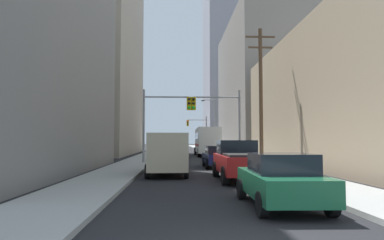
# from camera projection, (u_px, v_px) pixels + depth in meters

# --- Properties ---
(sidewalk_left) EXTENTS (2.78, 160.00, 0.15)m
(sidewalk_left) POSITION_uv_depth(u_px,v_px,m) (155.00, 152.00, 54.81)
(sidewalk_left) COLOR #9E9E99
(sidewalk_left) RESTS_ON ground
(sidewalk_right) EXTENTS (2.78, 160.00, 0.15)m
(sidewalk_right) POSITION_uv_depth(u_px,v_px,m) (213.00, 152.00, 55.25)
(sidewalk_right) COLOR #9E9E99
(sidewalk_right) RESTS_ON ground
(city_bus) EXTENTS (2.75, 11.55, 3.40)m
(city_bus) POSITION_uv_depth(u_px,v_px,m) (207.00, 140.00, 43.04)
(city_bus) COLOR silver
(city_bus) RESTS_ON ground
(pickup_truck_red) EXTENTS (2.20, 5.42, 1.90)m
(pickup_truck_red) POSITION_uv_depth(u_px,v_px,m) (239.00, 160.00, 16.53)
(pickup_truck_red) COLOR maroon
(pickup_truck_red) RESTS_ON ground
(cargo_van_beige) EXTENTS (2.16, 5.25, 2.26)m
(cargo_van_beige) POSITION_uv_depth(u_px,v_px,m) (168.00, 152.00, 18.88)
(cargo_van_beige) COLOR #C6B793
(cargo_van_beige) RESTS_ON ground
(sedan_green) EXTENTS (1.95, 4.25, 1.52)m
(sedan_green) POSITION_uv_depth(u_px,v_px,m) (281.00, 180.00, 9.80)
(sedan_green) COLOR #195938
(sedan_green) RESTS_ON ground
(sedan_navy) EXTENTS (1.95, 4.25, 1.52)m
(sedan_navy) POSITION_uv_depth(u_px,v_px,m) (218.00, 157.00, 24.05)
(sedan_navy) COLOR #141E4C
(sedan_navy) RESTS_ON ground
(sedan_silver) EXTENTS (1.95, 4.22, 1.52)m
(sedan_silver) POSITION_uv_depth(u_px,v_px,m) (174.00, 152.00, 32.78)
(sedan_silver) COLOR #B7BABF
(sedan_silver) RESTS_ON ground
(traffic_signal_near_left) EXTENTS (3.91, 0.44, 6.00)m
(traffic_signal_near_left) POSITION_uv_depth(u_px,v_px,m) (165.00, 114.00, 27.71)
(traffic_signal_near_left) COLOR gray
(traffic_signal_near_left) RESTS_ON ground
(traffic_signal_near_right) EXTENTS (4.03, 0.44, 6.00)m
(traffic_signal_near_right) POSITION_uv_depth(u_px,v_px,m) (218.00, 114.00, 27.91)
(traffic_signal_near_right) COLOR gray
(traffic_signal_near_right) RESTS_ON ground
(traffic_signal_far_right) EXTENTS (3.45, 0.44, 6.00)m
(traffic_signal_far_right) POSITION_uv_depth(u_px,v_px,m) (198.00, 128.00, 58.39)
(traffic_signal_far_right) COLOR gray
(traffic_signal_far_right) RESTS_ON ground
(utility_pole_right) EXTENTS (2.20, 0.28, 10.18)m
(utility_pole_right) POSITION_uv_depth(u_px,v_px,m) (261.00, 93.00, 25.36)
(utility_pole_right) COLOR brown
(utility_pole_right) RESTS_ON ground
(street_lamp_right) EXTENTS (2.06, 0.32, 7.50)m
(street_lamp_right) POSITION_uv_depth(u_px,v_px,m) (213.00, 121.00, 45.78)
(street_lamp_right) COLOR gray
(street_lamp_right) RESTS_ON ground
(building_left_mid_office) EXTENTS (21.50, 25.50, 35.46)m
(building_left_mid_office) POSITION_uv_depth(u_px,v_px,m) (60.00, 31.00, 50.04)
(building_left_mid_office) COLOR #B7A893
(building_left_mid_office) RESTS_ON ground
(building_right_mid_block) EXTENTS (25.61, 25.63, 20.18)m
(building_right_mid_block) POSITION_uv_depth(u_px,v_px,m) (310.00, 88.00, 54.18)
(building_right_mid_block) COLOR gray
(building_right_mid_block) RESTS_ON ground
(building_right_far_highrise) EXTENTS (15.71, 22.12, 58.70)m
(building_right_far_highrise) POSITION_uv_depth(u_px,v_px,m) (233.00, 45.00, 98.92)
(building_right_far_highrise) COLOR #93939E
(building_right_far_highrise) RESTS_ON ground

